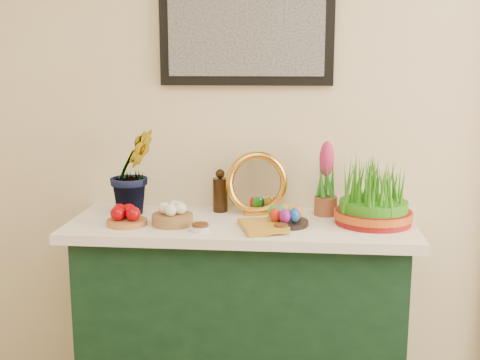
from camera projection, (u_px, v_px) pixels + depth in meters
name	position (u px, v px, depth m)	size (l,w,h in m)	color
sideboard	(241.00, 327.00, 2.55)	(1.30, 0.45, 0.85)	#13351E
tablecloth	(241.00, 225.00, 2.46)	(1.40, 0.55, 0.04)	white
hyacinth_green	(133.00, 158.00, 2.53)	(0.24, 0.21, 0.48)	#277A1B
apple_bowl	(127.00, 217.00, 2.39)	(0.16, 0.16, 0.08)	#AD6A36
garlic_basket	(172.00, 216.00, 2.39)	(0.18, 0.18, 0.09)	#915F3A
vinegar_cruet	(220.00, 193.00, 2.60)	(0.06, 0.06, 0.19)	black
mirror	(257.00, 184.00, 2.55)	(0.28, 0.13, 0.27)	gold
book	(242.00, 227.00, 2.32)	(0.15, 0.22, 0.03)	#C18D21
spice_dish_left	(200.00, 228.00, 2.31)	(0.08, 0.08, 0.03)	silver
spice_dish_right	(281.00, 228.00, 2.30)	(0.07, 0.07, 0.03)	silver
egg_plate	(285.00, 218.00, 2.39)	(0.22, 0.22, 0.08)	black
hyacinth_pink	(326.00, 182.00, 2.53)	(0.10, 0.10, 0.32)	brown
wheatgrass_sabzeh	(374.00, 196.00, 2.40)	(0.31, 0.31, 0.26)	maroon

